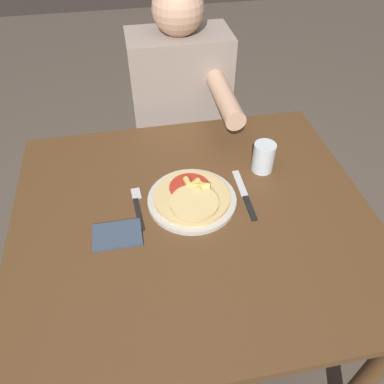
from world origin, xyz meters
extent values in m
plane|color=brown|center=(0.00, 0.00, 0.00)|extent=(8.00, 8.00, 0.00)
cube|color=brown|center=(0.00, 0.00, 0.71)|extent=(1.06, 0.94, 0.03)
cylinder|color=brown|center=(0.47, -0.41, 0.35)|extent=(0.06, 0.06, 0.70)
cylinder|color=brown|center=(-0.47, 0.41, 0.35)|extent=(0.06, 0.06, 0.70)
cylinder|color=brown|center=(0.47, 0.41, 0.35)|extent=(0.06, 0.06, 0.70)
cylinder|color=beige|center=(0.01, 0.05, 0.74)|extent=(0.27, 0.27, 0.01)
cylinder|color=#DBBC7A|center=(0.01, 0.05, 0.75)|extent=(0.23, 0.23, 0.01)
cylinder|color=#B22D1E|center=(0.01, 0.09, 0.76)|extent=(0.13, 0.13, 0.00)
cylinder|color=#E8C881|center=(0.01, 0.02, 0.76)|extent=(0.14, 0.14, 0.01)
cylinder|color=#E5BC5B|center=(0.05, 0.08, 0.77)|extent=(0.03, 0.03, 0.02)
cylinder|color=#E5BC5B|center=(0.03, 0.08, 0.77)|extent=(0.03, 0.03, 0.02)
cylinder|color=#E5BC5B|center=(0.00, 0.10, 0.77)|extent=(0.02, 0.03, 0.02)
cylinder|color=#E5BC5B|center=(0.02, 0.09, 0.77)|extent=(0.03, 0.03, 0.02)
cylinder|color=#E5BC5B|center=(0.03, 0.07, 0.77)|extent=(0.03, 0.04, 0.02)
cube|color=black|center=(-0.16, 0.03, 0.73)|extent=(0.02, 0.13, 0.00)
cube|color=silver|center=(-0.16, 0.12, 0.73)|extent=(0.03, 0.05, 0.00)
cube|color=black|center=(0.17, -0.01, 0.73)|extent=(0.02, 0.10, 0.00)
cube|color=silver|center=(0.17, 0.10, 0.73)|extent=(0.02, 0.12, 0.00)
cylinder|color=silver|center=(0.26, 0.16, 0.78)|extent=(0.07, 0.07, 0.10)
cube|color=#38475B|center=(-0.23, -0.04, 0.73)|extent=(0.14, 0.10, 0.01)
cylinder|color=#2D2D38|center=(-0.02, 0.66, 0.25)|extent=(0.11, 0.11, 0.49)
cylinder|color=#2D2D38|center=(0.16, 0.66, 0.25)|extent=(0.11, 0.11, 0.49)
cube|color=gray|center=(0.07, 0.66, 0.74)|extent=(0.40, 0.22, 0.51)
sphere|color=tan|center=(0.07, 0.66, 1.08)|extent=(0.19, 0.19, 0.19)
cylinder|color=tan|center=(0.19, 0.40, 0.86)|extent=(0.07, 0.30, 0.07)
camera|label=1|loc=(-0.14, -0.72, 1.55)|focal=35.00mm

